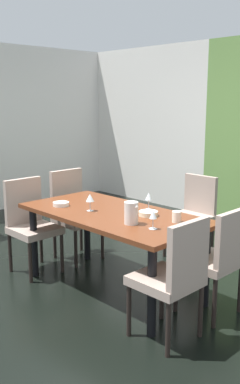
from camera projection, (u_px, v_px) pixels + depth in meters
The scene contains 16 objects.
ground_plane at pixel (89, 275), 4.40m from camera, with size 6.28×5.82×0.02m, color black.
back_panel_interior at pixel (145, 126), 7.38m from camera, with size 2.55×0.10×2.62m, color silver.
dining_table at pixel (113, 222), 3.90m from camera, with size 1.78×0.89×0.75m.
chair_left_near at pixel (30, 221), 4.40m from camera, with size 0.45×0.44×0.96m.
chair_left_far at pixel (73, 210), 4.78m from camera, with size 0.45×0.44×0.99m.
chair_right_near at pixel (174, 274), 3.08m from camera, with size 0.44×0.44×0.94m.
chair_right_far at pixel (218, 256), 3.46m from camera, with size 0.44×0.44×0.91m.
chair_head_far at pixel (193, 211), 4.84m from camera, with size 0.44×0.45×0.92m.
wine_glass_north at pixel (149, 197), 3.96m from camera, with size 0.07×0.07×0.16m.
wine_glass_west at pixel (90, 198), 3.90m from camera, with size 0.08×0.08×0.16m.
wine_glass_left at pixel (153, 215), 3.35m from camera, with size 0.06×0.06×0.15m.
serving_bowl_right at pixel (148, 213), 3.76m from camera, with size 0.17×0.17×0.04m, color beige.
serving_bowl_rear at pixel (61, 204), 4.11m from camera, with size 0.15×0.15×0.04m, color silver.
cup_center at pixel (177, 217), 3.55m from camera, with size 0.08×0.08×0.09m, color white.
cup_front at pixel (130, 208), 3.89m from camera, with size 0.07×0.07×0.07m, color #32716D.
pitcher_east at pixel (131, 213), 3.49m from camera, with size 0.13×0.12×0.19m.
Camera 1 is at (3.18, -2.64, 1.75)m, focal length 40.00 mm.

